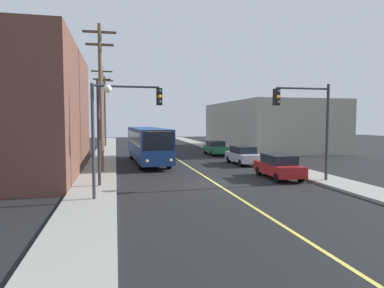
{
  "coord_description": "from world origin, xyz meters",
  "views": [
    {
      "loc": [
        -6.0,
        -19.98,
        3.9
      ],
      "look_at": [
        0.0,
        6.66,
        2.0
      ],
      "focal_mm": 31.77,
      "sensor_mm": 36.0,
      "label": 1
    }
  ],
  "objects_px": {
    "city_bus": "(148,143)",
    "utility_pole_near": "(101,91)",
    "parked_car_silver": "(243,155)",
    "street_lamp_left": "(98,124)",
    "traffic_signal_right_corner": "(306,114)",
    "utility_pole_mid": "(102,105)",
    "parked_car_green": "(215,148)",
    "traffic_signal_left_corner": "(126,113)",
    "fire_hydrant": "(269,159)",
    "parked_car_red": "(279,166)",
    "utility_pole_far": "(105,108)"
  },
  "relations": [
    {
      "from": "utility_pole_near",
      "to": "fire_hydrant",
      "type": "distance_m",
      "value": 14.95
    },
    {
      "from": "traffic_signal_left_corner",
      "to": "street_lamp_left",
      "type": "xyz_separation_m",
      "value": [
        -1.42,
        -3.42,
        -0.56
      ]
    },
    {
      "from": "parked_car_silver",
      "to": "utility_pole_near",
      "type": "bearing_deg",
      "value": -169.32
    },
    {
      "from": "city_bus",
      "to": "traffic_signal_left_corner",
      "type": "relative_size",
      "value": 2.04
    },
    {
      "from": "parked_car_red",
      "to": "utility_pole_mid",
      "type": "bearing_deg",
      "value": 120.97
    },
    {
      "from": "city_bus",
      "to": "parked_car_green",
      "type": "relative_size",
      "value": 2.77
    },
    {
      "from": "parked_car_red",
      "to": "traffic_signal_left_corner",
      "type": "distance_m",
      "value": 10.65
    },
    {
      "from": "traffic_signal_right_corner",
      "to": "fire_hydrant",
      "type": "relative_size",
      "value": 7.14
    },
    {
      "from": "utility_pole_near",
      "to": "utility_pole_far",
      "type": "bearing_deg",
      "value": 90.95
    },
    {
      "from": "parked_car_silver",
      "to": "street_lamp_left",
      "type": "distance_m",
      "value": 16.75
    },
    {
      "from": "parked_car_silver",
      "to": "street_lamp_left",
      "type": "relative_size",
      "value": 0.81
    },
    {
      "from": "parked_car_green",
      "to": "traffic_signal_left_corner",
      "type": "xyz_separation_m",
      "value": [
        -10.38,
        -16.54,
        3.46
      ]
    },
    {
      "from": "parked_car_red",
      "to": "traffic_signal_left_corner",
      "type": "bearing_deg",
      "value": -176.34
    },
    {
      "from": "fire_hydrant",
      "to": "traffic_signal_left_corner",
      "type": "bearing_deg",
      "value": -151.46
    },
    {
      "from": "parked_car_red",
      "to": "utility_pole_near",
      "type": "distance_m",
      "value": 13.8
    },
    {
      "from": "parked_car_silver",
      "to": "fire_hydrant",
      "type": "xyz_separation_m",
      "value": [
        1.87,
        -1.43,
        -0.26
      ]
    },
    {
      "from": "traffic_signal_left_corner",
      "to": "parked_car_green",
      "type": "bearing_deg",
      "value": 57.88
    },
    {
      "from": "fire_hydrant",
      "to": "parked_car_red",
      "type": "bearing_deg",
      "value": -110.13
    },
    {
      "from": "traffic_signal_left_corner",
      "to": "city_bus",
      "type": "bearing_deg",
      "value": 78.38
    },
    {
      "from": "utility_pole_mid",
      "to": "traffic_signal_right_corner",
      "type": "relative_size",
      "value": 1.67
    },
    {
      "from": "parked_car_silver",
      "to": "parked_car_green",
      "type": "distance_m",
      "value": 8.44
    },
    {
      "from": "city_bus",
      "to": "fire_hydrant",
      "type": "bearing_deg",
      "value": -23.12
    },
    {
      "from": "parked_car_red",
      "to": "utility_pole_near",
      "type": "relative_size",
      "value": 0.41
    },
    {
      "from": "city_bus",
      "to": "traffic_signal_right_corner",
      "type": "xyz_separation_m",
      "value": [
        8.57,
        -12.19,
        2.49
      ]
    },
    {
      "from": "traffic_signal_right_corner",
      "to": "utility_pole_mid",
      "type": "bearing_deg",
      "value": 120.27
    },
    {
      "from": "parked_car_green",
      "to": "utility_pole_mid",
      "type": "distance_m",
      "value": 13.98
    },
    {
      "from": "parked_car_green",
      "to": "utility_pole_mid",
      "type": "height_order",
      "value": "utility_pole_mid"
    },
    {
      "from": "city_bus",
      "to": "utility_pole_near",
      "type": "relative_size",
      "value": 1.14
    },
    {
      "from": "city_bus",
      "to": "traffic_signal_left_corner",
      "type": "xyz_separation_m",
      "value": [
        -2.25,
        -10.94,
        2.49
      ]
    },
    {
      "from": "traffic_signal_right_corner",
      "to": "street_lamp_left",
      "type": "bearing_deg",
      "value": -169.96
    },
    {
      "from": "parked_car_silver",
      "to": "utility_pole_near",
      "type": "height_order",
      "value": "utility_pole_near"
    },
    {
      "from": "utility_pole_mid",
      "to": "city_bus",
      "type": "bearing_deg",
      "value": -66.45
    },
    {
      "from": "parked_car_red",
      "to": "traffic_signal_right_corner",
      "type": "height_order",
      "value": "traffic_signal_right_corner"
    },
    {
      "from": "utility_pole_mid",
      "to": "utility_pole_near",
      "type": "bearing_deg",
      "value": -88.42
    },
    {
      "from": "parked_car_red",
      "to": "parked_car_silver",
      "type": "bearing_deg",
      "value": 87.36
    },
    {
      "from": "utility_pole_mid",
      "to": "traffic_signal_left_corner",
      "type": "bearing_deg",
      "value": -84.39
    },
    {
      "from": "street_lamp_left",
      "to": "fire_hydrant",
      "type": "bearing_deg",
      "value": 36.4
    },
    {
      "from": "street_lamp_left",
      "to": "fire_hydrant",
      "type": "distance_m",
      "value": 17.28
    },
    {
      "from": "utility_pole_mid",
      "to": "utility_pole_far",
      "type": "relative_size",
      "value": 0.99
    },
    {
      "from": "city_bus",
      "to": "utility_pole_mid",
      "type": "bearing_deg",
      "value": 113.55
    },
    {
      "from": "fire_hydrant",
      "to": "utility_pole_mid",
      "type": "bearing_deg",
      "value": 135.36
    },
    {
      "from": "city_bus",
      "to": "utility_pole_near",
      "type": "xyz_separation_m",
      "value": [
        -3.88,
        -5.11,
        4.22
      ]
    },
    {
      "from": "parked_car_red",
      "to": "utility_pole_near",
      "type": "xyz_separation_m",
      "value": [
        -11.68,
        5.19,
        5.2
      ]
    },
    {
      "from": "traffic_signal_left_corner",
      "to": "traffic_signal_right_corner",
      "type": "height_order",
      "value": "same"
    },
    {
      "from": "utility_pole_near",
      "to": "fire_hydrant",
      "type": "height_order",
      "value": "utility_pole_near"
    },
    {
      "from": "utility_pole_near",
      "to": "parked_car_red",
      "type": "bearing_deg",
      "value": -23.95
    },
    {
      "from": "utility_pole_far",
      "to": "parked_car_silver",
      "type": "bearing_deg",
      "value": -61.15
    },
    {
      "from": "city_bus",
      "to": "traffic_signal_left_corner",
      "type": "bearing_deg",
      "value": -101.62
    },
    {
      "from": "parked_car_red",
      "to": "fire_hydrant",
      "type": "bearing_deg",
      "value": 69.87
    },
    {
      "from": "city_bus",
      "to": "traffic_signal_left_corner",
      "type": "distance_m",
      "value": 11.45
    }
  ]
}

